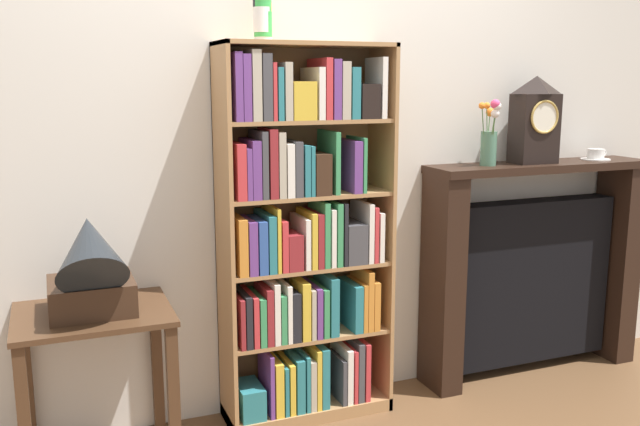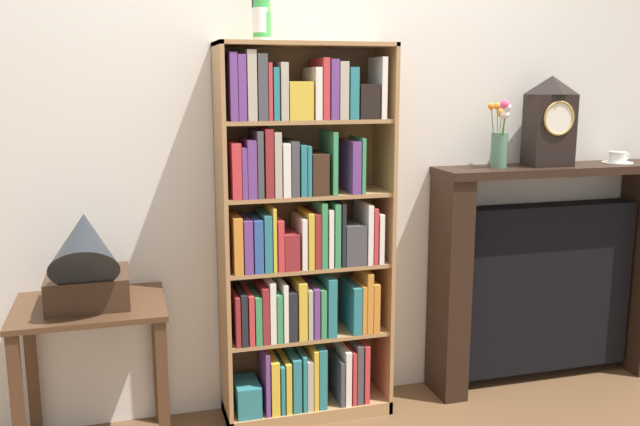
{
  "view_description": "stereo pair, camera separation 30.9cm",
  "coord_description": "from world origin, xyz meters",
  "px_view_note": "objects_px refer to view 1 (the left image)",
  "views": [
    {
      "loc": [
        -1.06,
        -2.69,
        1.54
      ],
      "look_at": [
        0.07,
        0.13,
        0.95
      ],
      "focal_mm": 38.69,
      "sensor_mm": 36.0,
      "label": 1
    },
    {
      "loc": [
        -0.77,
        -2.79,
        1.54
      ],
      "look_at": [
        0.07,
        0.13,
        0.95
      ],
      "focal_mm": 38.69,
      "sensor_mm": 36.0,
      "label": 2
    }
  ],
  "objects_px": {
    "mantel_clock": "(535,120)",
    "flower_vase": "(489,138)",
    "cup_stack": "(262,13)",
    "gramophone": "(91,268)",
    "side_table_left": "(95,348)",
    "teacup_with_saucer": "(596,155)",
    "bookshelf": "(302,244)",
    "fireplace_mantel": "(531,270)"
  },
  "relations": [
    {
      "from": "mantel_clock",
      "to": "flower_vase",
      "type": "bearing_deg",
      "value": -178.79
    },
    {
      "from": "bookshelf",
      "to": "mantel_clock",
      "type": "relative_size",
      "value": 3.91
    },
    {
      "from": "mantel_clock",
      "to": "flower_vase",
      "type": "distance_m",
      "value": 0.28
    },
    {
      "from": "fireplace_mantel",
      "to": "mantel_clock",
      "type": "relative_size",
      "value": 2.84
    },
    {
      "from": "bookshelf",
      "to": "gramophone",
      "type": "distance_m",
      "value": 0.92
    },
    {
      "from": "mantel_clock",
      "to": "flower_vase",
      "type": "height_order",
      "value": "mantel_clock"
    },
    {
      "from": "bookshelf",
      "to": "flower_vase",
      "type": "xyz_separation_m",
      "value": [
        0.98,
        0.0,
        0.44
      ]
    },
    {
      "from": "side_table_left",
      "to": "flower_vase",
      "type": "distance_m",
      "value": 2.04
    },
    {
      "from": "cup_stack",
      "to": "side_table_left",
      "type": "distance_m",
      "value": 1.52
    },
    {
      "from": "gramophone",
      "to": "teacup_with_saucer",
      "type": "distance_m",
      "value": 2.59
    },
    {
      "from": "teacup_with_saucer",
      "to": "cup_stack",
      "type": "bearing_deg",
      "value": 179.64
    },
    {
      "from": "cup_stack",
      "to": "mantel_clock",
      "type": "height_order",
      "value": "cup_stack"
    },
    {
      "from": "flower_vase",
      "to": "gramophone",
      "type": "bearing_deg",
      "value": -175.3
    },
    {
      "from": "gramophone",
      "to": "bookshelf",
      "type": "bearing_deg",
      "value": 9.53
    },
    {
      "from": "side_table_left",
      "to": "teacup_with_saucer",
      "type": "height_order",
      "value": "teacup_with_saucer"
    },
    {
      "from": "cup_stack",
      "to": "teacup_with_saucer",
      "type": "height_order",
      "value": "cup_stack"
    },
    {
      "from": "fireplace_mantel",
      "to": "flower_vase",
      "type": "xyz_separation_m",
      "value": [
        -0.32,
        -0.03,
        0.71
      ]
    },
    {
      "from": "bookshelf",
      "to": "side_table_left",
      "type": "bearing_deg",
      "value": -174.0
    },
    {
      "from": "side_table_left",
      "to": "gramophone",
      "type": "height_order",
      "value": "gramophone"
    },
    {
      "from": "bookshelf",
      "to": "flower_vase",
      "type": "relative_size",
      "value": 5.24
    },
    {
      "from": "side_table_left",
      "to": "gramophone",
      "type": "relative_size",
      "value": 1.39
    },
    {
      "from": "side_table_left",
      "to": "mantel_clock",
      "type": "bearing_deg",
      "value": 2.75
    },
    {
      "from": "fireplace_mantel",
      "to": "cup_stack",
      "type": "bearing_deg",
      "value": -179.5
    },
    {
      "from": "mantel_clock",
      "to": "teacup_with_saucer",
      "type": "bearing_deg",
      "value": 0.36
    },
    {
      "from": "flower_vase",
      "to": "teacup_with_saucer",
      "type": "xyz_separation_m",
      "value": [
        0.68,
        0.01,
        -0.11
      ]
    },
    {
      "from": "cup_stack",
      "to": "flower_vase",
      "type": "height_order",
      "value": "cup_stack"
    },
    {
      "from": "bookshelf",
      "to": "gramophone",
      "type": "relative_size",
      "value": 3.63
    },
    {
      "from": "cup_stack",
      "to": "bookshelf",
      "type": "bearing_deg",
      "value": -7.96
    },
    {
      "from": "side_table_left",
      "to": "bookshelf",
      "type": "bearing_deg",
      "value": 6.0
    },
    {
      "from": "side_table_left",
      "to": "flower_vase",
      "type": "height_order",
      "value": "flower_vase"
    },
    {
      "from": "teacup_with_saucer",
      "to": "bookshelf",
      "type": "bearing_deg",
      "value": -179.62
    },
    {
      "from": "cup_stack",
      "to": "gramophone",
      "type": "xyz_separation_m",
      "value": [
        -0.75,
        -0.17,
        -0.97
      ]
    },
    {
      "from": "side_table_left",
      "to": "teacup_with_saucer",
      "type": "xyz_separation_m",
      "value": [
        2.57,
        0.11,
        0.65
      ]
    },
    {
      "from": "bookshelf",
      "to": "side_table_left",
      "type": "relative_size",
      "value": 2.62
    },
    {
      "from": "cup_stack",
      "to": "mantel_clock",
      "type": "xyz_separation_m",
      "value": [
        1.41,
        -0.01,
        -0.47
      ]
    },
    {
      "from": "bookshelf",
      "to": "gramophone",
      "type": "xyz_separation_m",
      "value": [
        -0.91,
        -0.15,
        0.02
      ]
    },
    {
      "from": "mantel_clock",
      "to": "flower_vase",
      "type": "xyz_separation_m",
      "value": [
        -0.27,
        -0.01,
        -0.08
      ]
    },
    {
      "from": "gramophone",
      "to": "mantel_clock",
      "type": "relative_size",
      "value": 1.08
    },
    {
      "from": "side_table_left",
      "to": "fireplace_mantel",
      "type": "distance_m",
      "value": 2.22
    },
    {
      "from": "flower_vase",
      "to": "teacup_with_saucer",
      "type": "bearing_deg",
      "value": 0.7
    },
    {
      "from": "bookshelf",
      "to": "gramophone",
      "type": "height_order",
      "value": "bookshelf"
    },
    {
      "from": "teacup_with_saucer",
      "to": "flower_vase",
      "type": "bearing_deg",
      "value": -179.3
    }
  ]
}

